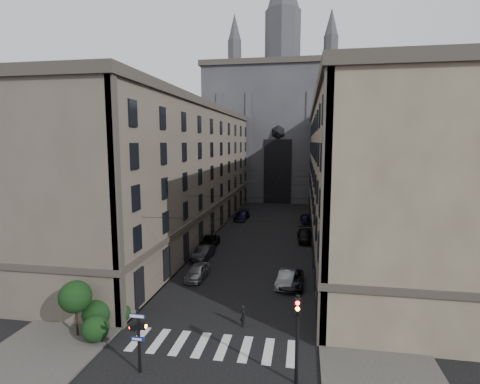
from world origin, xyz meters
The scene contains 19 objects.
sidewalk_left centered at (-10.50, 36.00, 0.07)m, with size 7.00×80.00×0.15m, color #383533.
sidewalk_right centered at (10.50, 36.00, 0.07)m, with size 7.00×80.00×0.15m, color #383533.
zebra_crossing centered at (0.00, 5.00, 0.01)m, with size 11.00×3.20×0.01m, color beige.
building_left centered at (-13.44, 36.00, 9.34)m, with size 13.60×60.60×18.85m.
building_right centered at (13.44, 36.00, 9.34)m, with size 13.60×60.60×18.85m.
gothic_tower centered at (0.00, 74.96, 17.80)m, with size 35.00×23.00×58.00m.
pedestrian_signal_left centered at (-3.51, 1.50, 2.32)m, with size 1.02×0.38×4.00m.
traffic_light_right centered at (5.60, 1.92, 3.29)m, with size 0.34×0.50×5.20m.
shrub_cluster centered at (-8.72, 5.01, 1.80)m, with size 3.90×4.40×3.90m.
tram_wires centered at (0.00, 35.63, 7.25)m, with size 14.00×60.00×0.43m.
car_left_near centered at (-4.45, 16.76, 0.72)m, with size 1.70×4.24×1.44m, color gray.
car_left_midnear centered at (-5.52, 22.78, 0.77)m, with size 1.63×4.66×1.54m, color black.
car_left_midfar centered at (-6.20, 27.87, 0.70)m, with size 2.33×5.06×1.41m, color black.
car_left_far centered at (-4.79, 45.40, 0.76)m, with size 2.14×5.26×1.53m, color black.
car_right_near centered at (4.39, 16.43, 0.71)m, with size 1.50×4.31×1.42m, color slate.
car_right_midnear centered at (4.80, 16.37, 0.67)m, with size 2.22×4.82×1.34m, color black.
car_right_midfar centered at (6.20, 32.77, 0.80)m, with size 2.24×5.50×1.60m, color black.
car_right_far centered at (6.20, 44.68, 0.72)m, with size 1.71×4.25×1.45m, color black.
pedestrian centered at (1.59, 8.00, 0.81)m, with size 0.59×0.39×1.62m, color black.
Camera 1 is at (5.80, -17.64, 13.48)m, focal length 28.00 mm.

